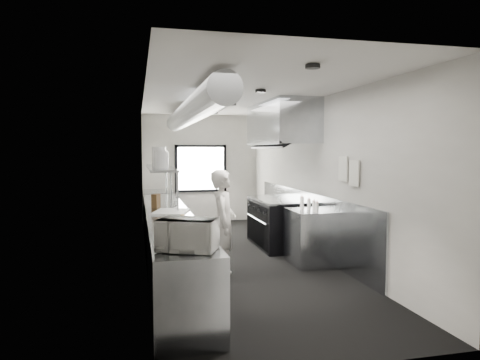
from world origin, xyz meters
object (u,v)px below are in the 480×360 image
small_plate (183,220)px  plate_stack_a (162,160)px  line_cook (223,223)px  prep_counter (169,241)px  cutting_board (171,212)px  exhaust_hood (281,124)px  microwave (188,235)px  squeeze_bottle_e (302,202)px  bottle_station (310,237)px  plate_stack_c (159,157)px  far_work_table (158,210)px  knife_block (156,201)px  squeeze_bottle_c (309,204)px  deli_tub_b (163,234)px  squeeze_bottle_b (314,206)px  plate_stack_d (159,157)px  squeeze_bottle_d (302,203)px  range (277,222)px  plate_stack_b (161,159)px  squeeze_bottle_a (317,207)px  pass_shelf (161,169)px  deli_tub_a (173,237)px

small_plate → plate_stack_a: (-0.19, 1.63, 0.81)m
line_cook → plate_stack_a: (-0.82, 1.37, 0.91)m
prep_counter → cutting_board: 0.47m
exhaust_hood → cutting_board: size_ratio=3.29×
microwave → cutting_board: bearing=111.7°
squeeze_bottle_e → bottle_station: bearing=-83.5°
prep_counter → plate_stack_c: 2.12m
line_cook → cutting_board: bearing=64.6°
far_work_table → cutting_board: cutting_board is taller
exhaust_hood → microwave: 4.62m
knife_block → far_work_table: bearing=108.2°
squeeze_bottle_c → knife_block: bearing=160.3°
cutting_board → squeeze_bottle_e: 2.23m
squeeze_bottle_c → squeeze_bottle_e: bearing=94.9°
bottle_station → line_cook: bearing=-167.2°
deli_tub_b → squeeze_bottle_b: (2.47, 1.60, 0.04)m
prep_counter → plate_stack_d: (-0.03, 2.28, 1.30)m
line_cook → squeeze_bottle_c: size_ratio=9.07×
plate_stack_c → plate_stack_d: bearing=87.1°
squeeze_bottle_b → squeeze_bottle_d: (-0.06, 0.37, 0.01)m
line_cook → small_plate: line_cook is taller
deli_tub_b → squeeze_bottle_c: bearing=36.5°
prep_counter → range: range is taller
knife_block → plate_stack_b: 0.92m
knife_block → squeeze_bottle_d: size_ratio=1.18×
microwave → plate_stack_d: bearing=112.8°
plate_stack_d → squeeze_bottle_a: plate_stack_d is taller
squeeze_bottle_a → pass_shelf: bearing=139.5°
deli_tub_a → microwave: bearing=-75.4°
squeeze_bottle_b → squeeze_bottle_c: 0.24m
knife_block → plate_stack_a: 0.71m
exhaust_hood → cutting_board: bearing=-152.8°
plate_stack_b → plate_stack_d: (0.01, 0.99, 0.03)m
squeeze_bottle_b → exhaust_hood: bearing=91.0°
small_plate → plate_stack_a: plate_stack_a is taller
far_work_table → line_cook: bearing=-79.8°
pass_shelf → squeeze_bottle_a: (2.33, -1.99, -0.55)m
prep_counter → squeeze_bottle_a: (2.29, -0.49, 0.53)m
pass_shelf → plate_stack_a: plate_stack_a is taller
range → microwave: microwave is taller
bottle_station → squeeze_bottle_e: (-0.03, 0.31, 0.55)m
small_plate → plate_stack_a: bearing=96.8°
line_cook → deli_tub_b: 1.74m
deli_tub_a → squeeze_bottle_b: size_ratio=0.86×
prep_counter → squeeze_bottle_c: bearing=-3.8°
exhaust_hood → prep_counter: (-2.25, -1.20, -1.94)m
exhaust_hood → plate_stack_d: exhaust_hood is taller
knife_block → exhaust_hood: bearing=32.5°
pass_shelf → squeeze_bottle_c: bearing=-35.4°
pass_shelf → squeeze_bottle_e: (2.31, -1.39, -0.54)m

